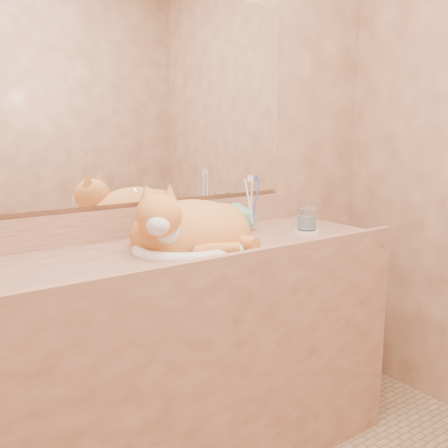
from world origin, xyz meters
TOP-DOWN VIEW (x-y plane):
  - wall_back at (0.00, 1.00)m, footprint 2.40×0.02m
  - vanity_counter at (0.00, 0.72)m, footprint 1.60×0.55m
  - mirror at (0.00, 0.99)m, footprint 1.30×0.02m
  - sink_basin at (0.02, 0.70)m, footprint 0.45×0.38m
  - faucet at (0.02, 0.87)m, footprint 0.05×0.12m
  - cat at (0.01, 0.72)m, footprint 0.55×0.51m
  - soap_dispenser at (0.09, 0.88)m, footprint 0.08×0.08m
  - toothbrush_cup at (0.37, 0.80)m, footprint 0.13×0.13m
  - toothbrushes at (0.37, 0.80)m, footprint 0.04×0.04m
  - saucer at (0.55, 0.67)m, footprint 0.10×0.10m
  - water_glass at (0.55, 0.67)m, footprint 0.08×0.08m

SIDE VIEW (x-z plane):
  - vanity_counter at x=0.00m, z-range 0.00..0.85m
  - saucer at x=0.55m, z-range 0.85..0.86m
  - toothbrush_cup at x=0.37m, z-range 0.85..0.96m
  - water_glass at x=0.55m, z-range 0.86..0.95m
  - sink_basin at x=0.02m, z-range 0.85..0.99m
  - cat at x=0.01m, z-range 0.80..1.05m
  - soap_dispenser at x=0.09m, z-range 0.85..1.01m
  - faucet at x=0.02m, z-range 0.85..1.02m
  - toothbrushes at x=0.37m, z-range 0.87..1.11m
  - wall_back at x=0.00m, z-range 0.00..2.50m
  - mirror at x=0.00m, z-range 0.99..1.79m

